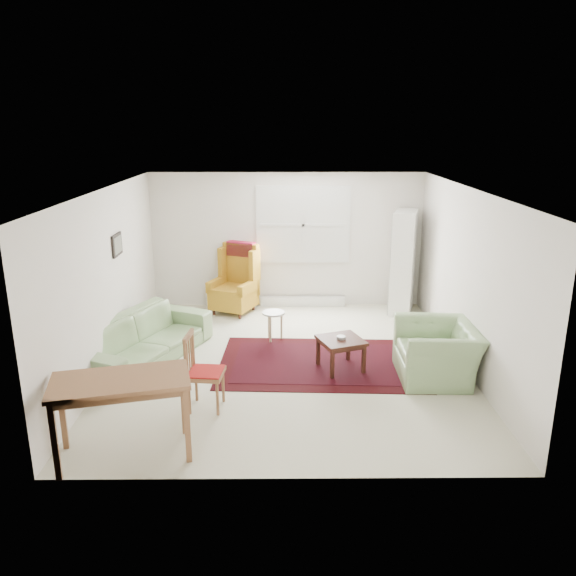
{
  "coord_description": "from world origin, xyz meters",
  "views": [
    {
      "loc": [
        -0.07,
        -7.49,
        3.34
      ],
      "look_at": [
        0.0,
        0.3,
        1.05
      ],
      "focal_mm": 35.0,
      "sensor_mm": 36.0,
      "label": 1
    }
  ],
  "objects_px": {
    "wingback_chair": "(233,279)",
    "desk": "(123,417)",
    "cabinet": "(403,262)",
    "coffee_table": "(341,354)",
    "sofa": "(143,330)",
    "desk_chair": "(206,372)",
    "armchair": "(437,347)",
    "stool": "(274,326)"
  },
  "relations": [
    {
      "from": "desk_chair",
      "to": "wingback_chair",
      "type": "bearing_deg",
      "value": 5.17
    },
    {
      "from": "desk",
      "to": "sofa",
      "type": "bearing_deg",
      "value": 98.86
    },
    {
      "from": "desk",
      "to": "coffee_table",
      "type": "bearing_deg",
      "value": 40.51
    },
    {
      "from": "cabinet",
      "to": "desk_chair",
      "type": "relative_size",
      "value": 1.94
    },
    {
      "from": "armchair",
      "to": "cabinet",
      "type": "height_order",
      "value": "cabinet"
    },
    {
      "from": "coffee_table",
      "to": "cabinet",
      "type": "bearing_deg",
      "value": 61.74
    },
    {
      "from": "sofa",
      "to": "stool",
      "type": "height_order",
      "value": "sofa"
    },
    {
      "from": "cabinet",
      "to": "desk_chair",
      "type": "xyz_separation_m",
      "value": [
        -3.1,
        -3.63,
        -0.45
      ]
    },
    {
      "from": "wingback_chair",
      "to": "cabinet",
      "type": "xyz_separation_m",
      "value": [
        3.08,
        0.03,
        0.3
      ]
    },
    {
      "from": "armchair",
      "to": "coffee_table",
      "type": "distance_m",
      "value": 1.32
    },
    {
      "from": "cabinet",
      "to": "desk",
      "type": "xyz_separation_m",
      "value": [
        -3.82,
        -4.64,
        -0.5
      ]
    },
    {
      "from": "stool",
      "to": "desk",
      "type": "bearing_deg",
      "value": -114.79
    },
    {
      "from": "sofa",
      "to": "cabinet",
      "type": "xyz_separation_m",
      "value": [
        4.2,
        2.19,
        0.46
      ]
    },
    {
      "from": "stool",
      "to": "cabinet",
      "type": "xyz_separation_m",
      "value": [
        2.33,
        1.4,
        0.69
      ]
    },
    {
      "from": "armchair",
      "to": "stool",
      "type": "bearing_deg",
      "value": -120.73
    },
    {
      "from": "sofa",
      "to": "desk",
      "type": "xyz_separation_m",
      "value": [
        0.38,
        -2.44,
        -0.04
      ]
    },
    {
      "from": "coffee_table",
      "to": "sofa",
      "type": "bearing_deg",
      "value": 173.01
    },
    {
      "from": "cabinet",
      "to": "wingback_chair",
      "type": "bearing_deg",
      "value": -161.9
    },
    {
      "from": "cabinet",
      "to": "coffee_table",
      "type": "bearing_deg",
      "value": -100.67
    },
    {
      "from": "wingback_chair",
      "to": "cabinet",
      "type": "bearing_deg",
      "value": 24.6
    },
    {
      "from": "wingback_chair",
      "to": "stool",
      "type": "height_order",
      "value": "wingback_chair"
    },
    {
      "from": "sofa",
      "to": "cabinet",
      "type": "distance_m",
      "value": 4.76
    },
    {
      "from": "armchair",
      "to": "coffee_table",
      "type": "relative_size",
      "value": 2.01
    },
    {
      "from": "armchair",
      "to": "wingback_chair",
      "type": "relative_size",
      "value": 0.91
    },
    {
      "from": "coffee_table",
      "to": "desk_chair",
      "type": "height_order",
      "value": "desk_chair"
    },
    {
      "from": "sofa",
      "to": "desk",
      "type": "relative_size",
      "value": 1.7
    },
    {
      "from": "sofa",
      "to": "stool",
      "type": "distance_m",
      "value": 2.05
    },
    {
      "from": "desk_chair",
      "to": "cabinet",
      "type": "bearing_deg",
      "value": -34.92
    },
    {
      "from": "armchair",
      "to": "sofa",
      "type": "bearing_deg",
      "value": -97.1
    },
    {
      "from": "sofa",
      "to": "coffee_table",
      "type": "relative_size",
      "value": 4.08
    },
    {
      "from": "stool",
      "to": "cabinet",
      "type": "height_order",
      "value": "cabinet"
    },
    {
      "from": "wingback_chair",
      "to": "desk",
      "type": "xyz_separation_m",
      "value": [
        -0.74,
        -4.61,
        -0.2
      ]
    },
    {
      "from": "coffee_table",
      "to": "desk_chair",
      "type": "distance_m",
      "value": 2.07
    },
    {
      "from": "wingback_chair",
      "to": "armchair",
      "type": "bearing_deg",
      "value": -18.77
    },
    {
      "from": "sofa",
      "to": "cabinet",
      "type": "height_order",
      "value": "cabinet"
    },
    {
      "from": "sofa",
      "to": "desk_chair",
      "type": "relative_size",
      "value": 2.43
    },
    {
      "from": "coffee_table",
      "to": "stool",
      "type": "distance_m",
      "value": 1.49
    },
    {
      "from": "armchair",
      "to": "stool",
      "type": "distance_m",
      "value": 2.64
    },
    {
      "from": "coffee_table",
      "to": "stool",
      "type": "bearing_deg",
      "value": 130.12
    },
    {
      "from": "cabinet",
      "to": "desk",
      "type": "distance_m",
      "value": 6.03
    },
    {
      "from": "sofa",
      "to": "desk_chair",
      "type": "bearing_deg",
      "value": -118.6
    },
    {
      "from": "stool",
      "to": "armchair",
      "type": "bearing_deg",
      "value": -32.01
    }
  ]
}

